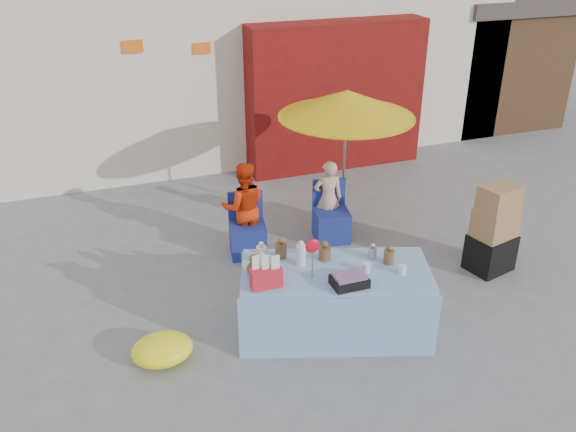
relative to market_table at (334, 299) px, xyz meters
name	(u,v)px	position (x,y,z in m)	size (l,w,h in m)	color
ground	(304,313)	(-0.19, 0.41, -0.41)	(80.00, 80.00, 0.00)	slate
market_table	(334,299)	(0.00, 0.00, 0.00)	(2.29, 1.58, 1.27)	#819DCF
chair_left	(248,237)	(-0.42, 1.99, -0.16)	(0.56, 0.55, 0.85)	navy
chair_right	(331,223)	(0.83, 1.99, -0.16)	(0.56, 0.55, 0.85)	navy
vendor_orange	(244,207)	(-0.42, 2.12, 0.23)	(0.63, 0.49, 1.29)	red
vendor_beige	(328,199)	(0.83, 2.12, 0.16)	(0.42, 0.28, 1.15)	tan
umbrella	(347,104)	(1.13, 2.27, 1.48)	(1.90, 1.90, 2.09)	gray
box_stack	(494,232)	(2.47, 0.51, 0.15)	(0.64, 0.56, 1.21)	black
tarp_bundle	(162,350)	(-1.91, 0.11, -0.27)	(0.65, 0.52, 0.29)	#FAF41A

